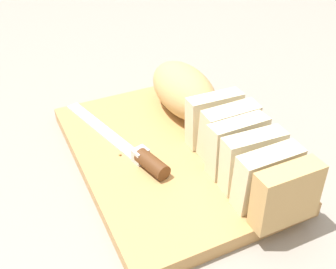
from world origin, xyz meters
name	(u,v)px	position (x,y,z in m)	size (l,w,h in m)	color
ground_plane	(168,161)	(0.00, 0.00, 0.00)	(3.00, 3.00, 0.00)	gray
cutting_board	(168,155)	(0.00, 0.00, 0.01)	(0.41, 0.28, 0.02)	tan
bread_loaf	(211,118)	(0.01, 0.08, 0.07)	(0.41, 0.11, 0.09)	tan
bread_knife	(138,154)	(0.00, -0.05, 0.03)	(0.27, 0.09, 0.03)	silver
crumb_near_knife	(120,154)	(-0.02, -0.08, 0.03)	(0.00, 0.00, 0.00)	tan
crumb_near_loaf	(192,129)	(-0.03, 0.06, 0.03)	(0.01, 0.01, 0.01)	tan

